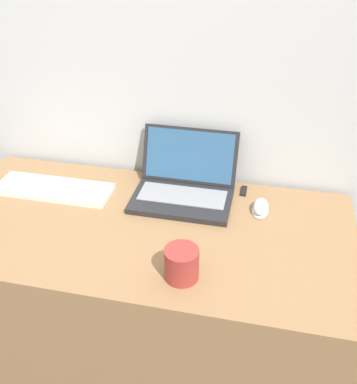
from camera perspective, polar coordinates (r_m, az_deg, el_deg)
The scene contains 7 objects.
wall_back at distance 1.56m, azimuth -1.44°, elevation 18.78°, with size 7.00×0.04×2.50m.
desk at distance 1.71m, azimuth -4.03°, elevation -14.36°, with size 1.35×0.66×0.76m.
laptop at distance 1.57m, azimuth 0.77°, elevation 1.02°, with size 0.34×0.28×0.21m.
drink_cup at distance 1.24m, azimuth 0.39°, elevation -9.02°, with size 0.10×0.10×0.09m.
computer_mouse at distance 1.53m, azimuth 10.39°, elevation -1.92°, with size 0.06×0.10×0.04m.
external_keyboard at distance 1.67m, azimuth -15.54°, elevation 0.36°, with size 0.42×0.14×0.02m.
usb_stick at distance 1.63m, azimuth 8.29°, elevation 0.13°, with size 0.02×0.06×0.01m.
Camera 1 is at (0.36, -0.77, 1.63)m, focal length 42.00 mm.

